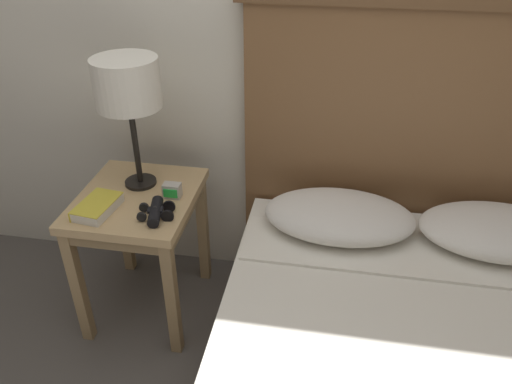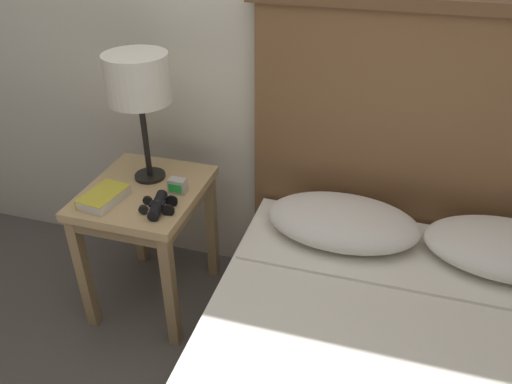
{
  "view_description": "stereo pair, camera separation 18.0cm",
  "coord_description": "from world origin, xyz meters",
  "px_view_note": "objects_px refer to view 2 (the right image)",
  "views": [
    {
      "loc": [
        0.27,
        -1.07,
        1.67
      ],
      "look_at": [
        -0.0,
        0.48,
        0.7
      ],
      "focal_mm": 35.0,
      "sensor_mm": 36.0,
      "label": 1
    },
    {
      "loc": [
        0.44,
        -1.02,
        1.67
      ],
      "look_at": [
        -0.0,
        0.48,
        0.7
      ],
      "focal_mm": 35.0,
      "sensor_mm": 36.0,
      "label": 2
    }
  ],
  "objects_px": {
    "nightstand": "(146,207)",
    "book_on_nightstand": "(103,197)",
    "table_lamp": "(138,81)",
    "alarm_clock": "(177,186)",
    "binoculars_pair": "(158,205)"
  },
  "relations": [
    {
      "from": "table_lamp",
      "to": "alarm_clock",
      "type": "relative_size",
      "value": 7.6
    },
    {
      "from": "table_lamp",
      "to": "book_on_nightstand",
      "type": "height_order",
      "value": "table_lamp"
    },
    {
      "from": "book_on_nightstand",
      "to": "alarm_clock",
      "type": "height_order",
      "value": "alarm_clock"
    },
    {
      "from": "nightstand",
      "to": "table_lamp",
      "type": "relative_size",
      "value": 1.12
    },
    {
      "from": "book_on_nightstand",
      "to": "binoculars_pair",
      "type": "xyz_separation_m",
      "value": [
        0.23,
        0.01,
        0.0
      ]
    },
    {
      "from": "nightstand",
      "to": "table_lamp",
      "type": "height_order",
      "value": "table_lamp"
    },
    {
      "from": "nightstand",
      "to": "book_on_nightstand",
      "type": "xyz_separation_m",
      "value": [
        -0.1,
        -0.13,
        0.11
      ]
    },
    {
      "from": "table_lamp",
      "to": "binoculars_pair",
      "type": "height_order",
      "value": "table_lamp"
    },
    {
      "from": "alarm_clock",
      "to": "table_lamp",
      "type": "bearing_deg",
      "value": 154.36
    },
    {
      "from": "table_lamp",
      "to": "alarm_clock",
      "type": "xyz_separation_m",
      "value": [
        0.16,
        -0.08,
        -0.4
      ]
    },
    {
      "from": "book_on_nightstand",
      "to": "binoculars_pair",
      "type": "height_order",
      "value": "binoculars_pair"
    },
    {
      "from": "book_on_nightstand",
      "to": "binoculars_pair",
      "type": "bearing_deg",
      "value": 1.29
    },
    {
      "from": "table_lamp",
      "to": "alarm_clock",
      "type": "height_order",
      "value": "table_lamp"
    },
    {
      "from": "nightstand",
      "to": "binoculars_pair",
      "type": "bearing_deg",
      "value": -44.33
    },
    {
      "from": "nightstand",
      "to": "alarm_clock",
      "type": "relative_size",
      "value": 8.55
    }
  ]
}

